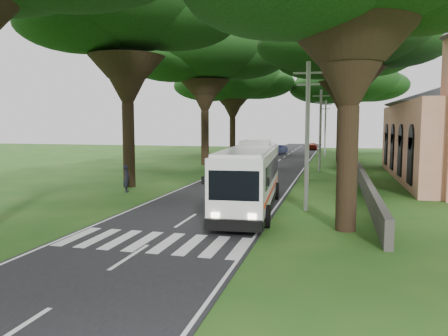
% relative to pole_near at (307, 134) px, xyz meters
% --- Properties ---
extents(ground, '(140.00, 140.00, 0.00)m').
position_rel_pole_near_xyz_m(ground, '(-5.50, -6.00, -4.18)').
color(ground, '#1B4914').
rests_on(ground, ground).
extents(road, '(8.00, 120.00, 0.04)m').
position_rel_pole_near_xyz_m(road, '(-5.50, 19.00, -4.17)').
color(road, black).
rests_on(road, ground).
extents(crosswalk, '(8.00, 3.00, 0.01)m').
position_rel_pole_near_xyz_m(crosswalk, '(-5.50, -8.00, -4.18)').
color(crosswalk, silver).
rests_on(crosswalk, ground).
extents(property_wall, '(0.35, 50.00, 1.20)m').
position_rel_pole_near_xyz_m(property_wall, '(3.50, 18.00, -3.58)').
color(property_wall, '#383533').
rests_on(property_wall, ground).
extents(pole_near, '(1.60, 0.24, 8.00)m').
position_rel_pole_near_xyz_m(pole_near, '(0.00, 0.00, 0.00)').
color(pole_near, gray).
rests_on(pole_near, ground).
extents(pole_mid, '(1.60, 0.24, 8.00)m').
position_rel_pole_near_xyz_m(pole_mid, '(0.00, 20.00, 0.00)').
color(pole_mid, gray).
rests_on(pole_mid, ground).
extents(pole_far, '(1.60, 0.24, 8.00)m').
position_rel_pole_near_xyz_m(pole_far, '(0.00, 40.00, 0.00)').
color(pole_far, gray).
rests_on(pole_far, ground).
extents(tree_l_mida, '(13.16, 13.16, 15.65)m').
position_rel_pole_near_xyz_m(tree_l_mida, '(-13.50, 6.00, 8.47)').
color(tree_l_mida, black).
rests_on(tree_l_mida, ground).
extents(tree_l_midb, '(15.18, 15.18, 15.93)m').
position_rel_pole_near_xyz_m(tree_l_midb, '(-13.00, 24.00, 8.41)').
color(tree_l_midb, black).
rests_on(tree_l_midb, ground).
extents(tree_l_far, '(15.47, 15.47, 14.78)m').
position_rel_pole_near_xyz_m(tree_l_far, '(-14.00, 42.00, 7.23)').
color(tree_l_far, black).
rests_on(tree_l_far, ground).
extents(tree_r_mida, '(13.51, 13.51, 14.88)m').
position_rel_pole_near_xyz_m(tree_r_mida, '(2.50, 14.00, 7.67)').
color(tree_r_mida, black).
rests_on(tree_r_mida, ground).
extents(tree_r_midb, '(14.21, 14.21, 16.29)m').
position_rel_pole_near_xyz_m(tree_r_midb, '(2.00, 32.00, 8.93)').
color(tree_r_midb, black).
rests_on(tree_r_midb, ground).
extents(tree_r_far, '(16.37, 16.37, 14.86)m').
position_rel_pole_near_xyz_m(tree_r_far, '(3.00, 50.00, 7.14)').
color(tree_r_far, black).
rests_on(tree_r_far, ground).
extents(coach_bus, '(3.39, 11.81, 3.44)m').
position_rel_pole_near_xyz_m(coach_bus, '(-2.99, -0.57, -2.33)').
color(coach_bus, white).
rests_on(coach_bus, ground).
extents(distant_car_b, '(2.39, 4.35, 1.36)m').
position_rel_pole_near_xyz_m(distant_car_b, '(-7.04, 43.86, -3.47)').
color(distant_car_b, '#20234C').
rests_on(distant_car_b, road).
extents(distant_car_c, '(1.89, 4.28, 1.22)m').
position_rel_pole_near_xyz_m(distant_car_c, '(-2.50, 56.19, -3.54)').
color(distant_car_c, maroon).
rests_on(distant_car_c, road).
extents(pedestrian, '(0.65, 0.80, 1.91)m').
position_rel_pole_near_xyz_m(pedestrian, '(-12.47, 3.53, -3.23)').
color(pedestrian, black).
rests_on(pedestrian, ground).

